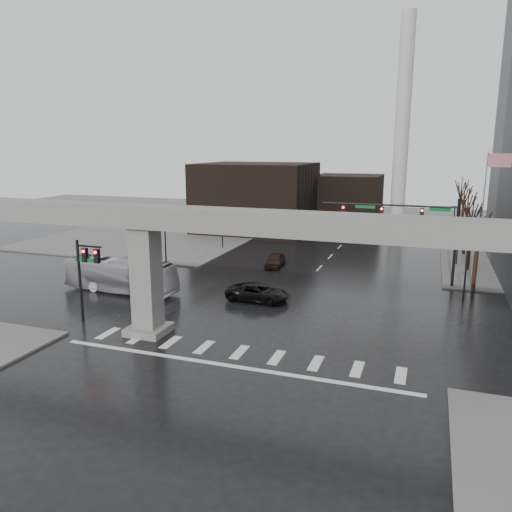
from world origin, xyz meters
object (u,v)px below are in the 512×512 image
at_px(signal_mast_arm, 412,221).
at_px(far_car, 275,260).
at_px(city_bus, 120,275).
at_px(pickup_truck, 257,293).

distance_m(signal_mast_arm, far_car, 14.73).
distance_m(signal_mast_arm, city_bus, 26.34).
height_order(pickup_truck, city_bus, city_bus).
xyz_separation_m(city_bus, far_car, (9.96, 13.41, -0.78)).
height_order(signal_mast_arm, city_bus, signal_mast_arm).
bearing_deg(signal_mast_arm, pickup_truck, -139.80).
xyz_separation_m(signal_mast_arm, pickup_truck, (-11.37, -9.61, -5.11)).
distance_m(pickup_truck, city_bus, 12.28).
bearing_deg(city_bus, signal_mast_arm, -61.17).
xyz_separation_m(pickup_truck, far_car, (-2.22, 12.07, -0.02)).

